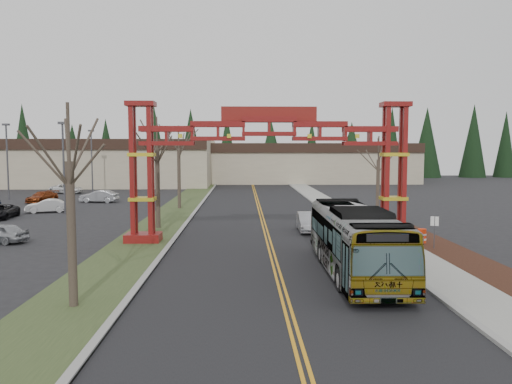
{
  "coord_description": "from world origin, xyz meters",
  "views": [
    {
      "loc": [
        -1.65,
        -13.55,
        5.91
      ],
      "look_at": [
        -0.88,
        15.58,
        3.43
      ],
      "focal_mm": 35.0,
      "sensor_mm": 36.0,
      "label": 1
    }
  ],
  "objects_px": {
    "transit_bus": "(355,240)",
    "bare_tree_median_far": "(179,149)",
    "parked_car_mid_a": "(42,197)",
    "bare_tree_right_far": "(378,160)",
    "silver_sedan": "(308,222)",
    "barrel_north": "(385,223)",
    "light_pole_mid": "(7,156)",
    "bare_tree_median_mid": "(157,148)",
    "light_pole_far": "(92,157)",
    "street_sign": "(435,226)",
    "gateway_arch": "(269,148)",
    "parked_car_far_b": "(66,189)",
    "retail_building_west": "(76,162)",
    "barrel_mid": "(395,230)",
    "retail_building_east": "(305,162)",
    "bare_tree_median_near": "(69,163)",
    "parked_car_far_a": "(99,196)",
    "light_pole_near": "(64,161)",
    "parked_car_near_c": "(0,212)",
    "parked_car_near_b": "(47,206)",
    "barrel_south": "(422,237)"
  },
  "relations": [
    {
      "from": "retail_building_west",
      "to": "parked_car_far_b",
      "type": "xyz_separation_m",
      "value": [
        4.47,
        -17.64,
        -3.13
      ]
    },
    {
      "from": "retail_building_east",
      "to": "bare_tree_median_mid",
      "type": "bearing_deg",
      "value": -107.72
    },
    {
      "from": "parked_car_near_b",
      "to": "parked_car_mid_a",
      "type": "height_order",
      "value": "parked_car_near_b"
    },
    {
      "from": "parked_car_mid_a",
      "to": "bare_tree_median_far",
      "type": "xyz_separation_m",
      "value": [
        16.24,
        -6.65,
        5.39
      ]
    },
    {
      "from": "transit_bus",
      "to": "parked_car_near_c",
      "type": "bearing_deg",
      "value": 143.5
    },
    {
      "from": "barrel_mid",
      "to": "barrel_north",
      "type": "distance_m",
      "value": 2.6
    },
    {
      "from": "silver_sedan",
      "to": "barrel_north",
      "type": "bearing_deg",
      "value": 5.64
    },
    {
      "from": "bare_tree_right_far",
      "to": "light_pole_near",
      "type": "xyz_separation_m",
      "value": [
        -28.07,
        3.56,
        -0.14
      ]
    },
    {
      "from": "retail_building_west",
      "to": "barrel_north",
      "type": "xyz_separation_m",
      "value": [
        38.84,
        -49.45,
        -3.21
      ]
    },
    {
      "from": "transit_bus",
      "to": "bare_tree_median_far",
      "type": "height_order",
      "value": "bare_tree_median_far"
    },
    {
      "from": "transit_bus",
      "to": "parked_car_far_b",
      "type": "xyz_separation_m",
      "value": [
        -29.18,
        44.6,
        -0.99
      ]
    },
    {
      "from": "retail_building_east",
      "to": "light_pole_near",
      "type": "bearing_deg",
      "value": -120.65
    },
    {
      "from": "bare_tree_median_far",
      "to": "bare_tree_right_far",
      "type": "xyz_separation_m",
      "value": [
        18.0,
        -7.13,
        -0.99
      ]
    },
    {
      "from": "parked_car_mid_a",
      "to": "bare_tree_median_mid",
      "type": "xyz_separation_m",
      "value": [
        16.24,
        -19.16,
        5.38
      ]
    },
    {
      "from": "street_sign",
      "to": "transit_bus",
      "type": "bearing_deg",
      "value": -137.78
    },
    {
      "from": "parked_car_near_c",
      "to": "light_pole_far",
      "type": "relative_size",
      "value": 0.51
    },
    {
      "from": "retail_building_west",
      "to": "street_sign",
      "type": "bearing_deg",
      "value": -55.16
    },
    {
      "from": "retail_building_west",
      "to": "bare_tree_median_near",
      "type": "height_order",
      "value": "bare_tree_median_near"
    },
    {
      "from": "silver_sedan",
      "to": "bare_tree_median_mid",
      "type": "relative_size",
      "value": 0.51
    },
    {
      "from": "gateway_arch",
      "to": "bare_tree_median_near",
      "type": "height_order",
      "value": "gateway_arch"
    },
    {
      "from": "bare_tree_median_mid",
      "to": "light_pole_far",
      "type": "relative_size",
      "value": 0.97
    },
    {
      "from": "parked_car_mid_a",
      "to": "bare_tree_right_far",
      "type": "height_order",
      "value": "bare_tree_right_far"
    },
    {
      "from": "barrel_south",
      "to": "light_pole_mid",
      "type": "bearing_deg",
      "value": 143.19
    },
    {
      "from": "retail_building_west",
      "to": "transit_bus",
      "type": "xyz_separation_m",
      "value": [
        33.65,
        -62.25,
        -2.14
      ]
    },
    {
      "from": "light_pole_mid",
      "to": "barrel_mid",
      "type": "relative_size",
      "value": 9.7
    },
    {
      "from": "silver_sedan",
      "to": "light_pole_far",
      "type": "height_order",
      "value": "light_pole_far"
    },
    {
      "from": "bare_tree_right_far",
      "to": "light_pole_mid",
      "type": "distance_m",
      "value": 42.89
    },
    {
      "from": "gateway_arch",
      "to": "parked_car_far_b",
      "type": "xyz_separation_m",
      "value": [
        -25.53,
        36.32,
        -5.35
      ]
    },
    {
      "from": "retail_building_east",
      "to": "parked_car_mid_a",
      "type": "relative_size",
      "value": 8.91
    },
    {
      "from": "retail_building_west",
      "to": "barrel_north",
      "type": "relative_size",
      "value": 41.68
    },
    {
      "from": "transit_bus",
      "to": "silver_sedan",
      "type": "bearing_deg",
      "value": 93.28
    },
    {
      "from": "bare_tree_right_far",
      "to": "street_sign",
      "type": "distance_m",
      "value": 14.39
    },
    {
      "from": "light_pole_near",
      "to": "parked_car_near_b",
      "type": "bearing_deg",
      "value": 154.19
    },
    {
      "from": "parked_car_mid_a",
      "to": "light_pole_mid",
      "type": "height_order",
      "value": "light_pole_mid"
    },
    {
      "from": "retail_building_east",
      "to": "bare_tree_right_far",
      "type": "relative_size",
      "value": 5.38
    },
    {
      "from": "gateway_arch",
      "to": "barrel_north",
      "type": "height_order",
      "value": "gateway_arch"
    },
    {
      "from": "retail_building_east",
      "to": "light_pole_mid",
      "type": "height_order",
      "value": "light_pole_mid"
    },
    {
      "from": "retail_building_west",
      "to": "retail_building_east",
      "type": "relative_size",
      "value": 1.21
    },
    {
      "from": "silver_sedan",
      "to": "light_pole_near",
      "type": "xyz_separation_m",
      "value": [
        -21.15,
        10.58,
        4.19
      ]
    },
    {
      "from": "light_pole_far",
      "to": "parked_car_near_c",
      "type": "bearing_deg",
      "value": -90.43
    },
    {
      "from": "silver_sedan",
      "to": "barrel_north",
      "type": "xyz_separation_m",
      "value": [
        5.76,
        0.51,
        -0.14
      ]
    },
    {
      "from": "gateway_arch",
      "to": "light_pole_near",
      "type": "relative_size",
      "value": 2.16
    },
    {
      "from": "bare_tree_median_mid",
      "to": "parked_car_near_b",
      "type": "bearing_deg",
      "value": 140.63
    },
    {
      "from": "parked_car_far_a",
      "to": "barrel_north",
      "type": "bearing_deg",
      "value": 60.91
    },
    {
      "from": "light_pole_near",
      "to": "retail_building_east",
      "type": "bearing_deg",
      "value": 59.35
    },
    {
      "from": "parked_car_mid_a",
      "to": "barrel_mid",
      "type": "height_order",
      "value": "parked_car_mid_a"
    },
    {
      "from": "bare_tree_median_far",
      "to": "parked_car_mid_a",
      "type": "bearing_deg",
      "value": 157.72
    },
    {
      "from": "gateway_arch",
      "to": "bare_tree_median_near",
      "type": "xyz_separation_m",
      "value": [
        -8.0,
        -13.13,
        -0.54
      ]
    },
    {
      "from": "bare_tree_median_near",
      "to": "parked_car_far_a",
      "type": "bearing_deg",
      "value": 104.57
    },
    {
      "from": "retail_building_east",
      "to": "parked_car_near_b",
      "type": "distance_m",
      "value": 55.37
    }
  ]
}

